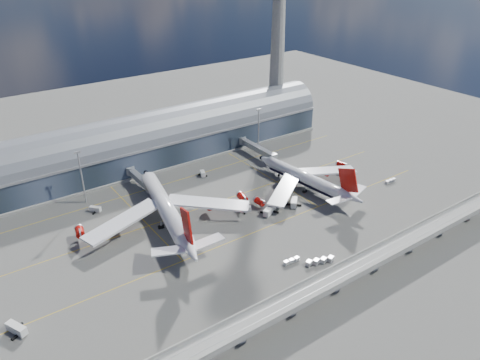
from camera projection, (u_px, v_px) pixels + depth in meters
ground at (243, 221)px, 202.05m from camera, size 500.00×500.00×0.00m
taxi_lines at (215, 200)px, 218.09m from camera, size 200.00×80.12×0.01m
terminal at (159, 140)px, 253.44m from camera, size 200.00×30.00×28.00m
control_tower at (278, 45)px, 282.18m from camera, size 19.00×19.00×103.00m
guideway at (336, 278)px, 159.72m from camera, size 220.00×8.50×7.20m
floodlight_mast_left at (82, 176)px, 210.06m from camera, size 3.00×0.70×25.70m
floodlight_mast_right at (259, 129)px, 261.35m from camera, size 3.00×0.70×25.70m
airliner_left at (167, 210)px, 196.50m from camera, size 74.16×78.10×23.95m
airliner_right at (306, 179)px, 225.48m from camera, size 62.08×64.91×20.58m
jet_bridge_left at (140, 179)px, 226.09m from camera, size 4.40×28.00×7.25m
jet_bridge_right at (256, 147)px, 260.01m from camera, size 4.40×32.00×7.25m
service_truck_0 at (16, 329)px, 143.96m from camera, size 5.37×7.69×3.05m
service_truck_1 at (246, 209)px, 208.14m from camera, size 5.00×3.97×2.64m
service_truck_2 at (270, 210)px, 206.82m from camera, size 8.98×6.38×3.20m
service_truck_3 at (294, 203)px, 212.69m from camera, size 6.49×6.51×3.21m
service_truck_4 at (203, 174)px, 239.58m from camera, size 3.57×5.01×2.64m
service_truck_5 at (95, 209)px, 208.24m from camera, size 4.86×5.17×2.48m
cargo_train_0 at (320, 261)px, 175.11m from camera, size 11.61×5.42×1.94m
cargo_train_1 at (291, 261)px, 175.48m from camera, size 7.10×2.02×1.57m
cargo_train_2 at (390, 181)px, 233.53m from camera, size 6.87×1.53×1.53m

